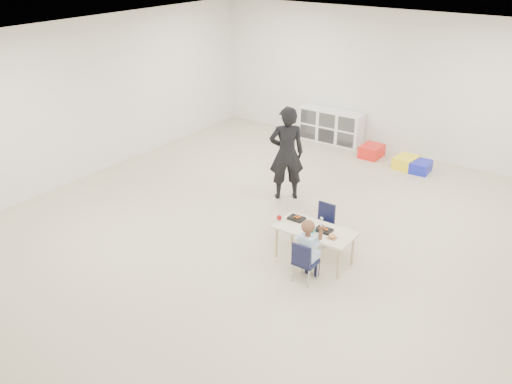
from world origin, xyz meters
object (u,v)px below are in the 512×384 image
Objects in this scene: chair_near at (306,261)px; adult at (286,153)px; cubby_shelf at (331,126)px; table at (314,245)px; child at (306,250)px.

adult reaches higher than chair_near.
cubby_shelf is at bearing 114.49° from chair_near.
adult is (0.69, -2.91, 0.45)m from cubby_shelf.
table is 2.09m from adult.
cubby_shelf is 3.02m from adult.
adult reaches higher than child.
child is 2.51m from adult.
cubby_shelf is 0.88× the size of adult.
chair_near is 0.17m from child.
chair_near is at bearing 0.00° from child.
chair_near is at bearing -65.39° from cubby_shelf.
table is 0.51m from chair_near.
chair_near is 5.35m from cubby_shelf.
adult is (-1.53, 1.96, 0.50)m from chair_near.
child is 5.35m from cubby_shelf.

